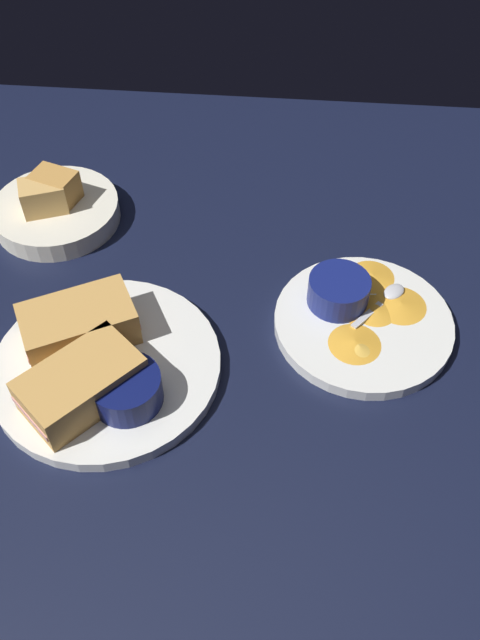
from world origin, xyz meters
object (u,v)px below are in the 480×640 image
(spoon_by_dark_ramekin, at_px, (110,358))
(bread_basket_rear, at_px, (55,208))
(ramekin_light_gravy, at_px, (339,290))
(plate_sandwich_main, at_px, (107,366))
(ramekin_dark_sauce, at_px, (126,388))
(spoon_by_gravy_ramekin, at_px, (388,297))
(sandwich_half_near, at_px, (79,324))
(sandwich_half_far, at_px, (82,384))
(plate_chips_companion, at_px, (363,323))

(spoon_by_dark_ramekin, relative_size, bread_basket_rear, 0.51)
(bread_basket_rear, bearing_deg, ramekin_light_gravy, -18.99)
(plate_sandwich_main, xyz_separation_m, ramekin_dark_sauce, (0.04, -0.05, 0.03))
(ramekin_dark_sauce, xyz_separation_m, spoon_by_gravy_ramekin, (0.30, 0.18, -0.02))
(sandwich_half_near, xyz_separation_m, sandwich_half_far, (0.02, -0.09, 0.00))
(plate_chips_companion, bearing_deg, ramekin_light_gravy, 140.19)
(sandwich_half_far, distance_m, spoon_by_dark_ramekin, 0.06)
(ramekin_dark_sauce, distance_m, spoon_by_gravy_ramekin, 0.35)
(plate_chips_companion, distance_m, spoon_by_gravy_ramekin, 0.05)
(plate_sandwich_main, bearing_deg, sandwich_half_far, -103.87)
(ramekin_light_gravy, xyz_separation_m, bread_basket_rear, (-0.40, 0.14, -0.01))
(bread_basket_rear, bearing_deg, plate_sandwich_main, -63.17)
(ramekin_dark_sauce, relative_size, spoon_by_gravy_ramekin, 0.94)
(sandwich_half_far, bearing_deg, bread_basket_rear, 111.08)
(sandwich_half_far, bearing_deg, ramekin_light_gravy, 31.39)
(spoon_by_dark_ramekin, height_order, bread_basket_rear, bread_basket_rear)
(plate_chips_companion, xyz_separation_m, ramekin_light_gravy, (-0.03, 0.03, 0.03))
(spoon_by_gravy_ramekin, bearing_deg, bread_basket_rear, 164.47)
(ramekin_dark_sauce, bearing_deg, spoon_by_gravy_ramekin, 31.17)
(sandwich_half_far, bearing_deg, spoon_by_gravy_ramekin, 27.64)
(ramekin_dark_sauce, xyz_separation_m, plate_chips_companion, (0.27, 0.14, -0.03))
(plate_sandwich_main, xyz_separation_m, sandwich_half_near, (-0.04, 0.04, 0.03))
(ramekin_dark_sauce, bearing_deg, plate_sandwich_main, 127.13)
(plate_sandwich_main, bearing_deg, ramekin_dark_sauce, -52.87)
(sandwich_half_far, xyz_separation_m, ramekin_dark_sauce, (0.05, 0.00, -0.00))
(ramekin_dark_sauce, distance_m, ramekin_light_gravy, 0.29)
(sandwich_half_near, relative_size, ramekin_light_gravy, 1.95)
(sandwich_half_near, xyz_separation_m, ramekin_light_gravy, (0.31, 0.09, -0.00))
(spoon_by_gravy_ramekin, height_order, bread_basket_rear, bread_basket_rear)
(spoon_by_gravy_ramekin, bearing_deg, ramekin_light_gravy, -172.03)
(sandwich_half_far, height_order, spoon_by_dark_ramekin, sandwich_half_far)
(ramekin_dark_sauce, height_order, spoon_by_gravy_ramekin, ramekin_dark_sauce)
(sandwich_half_near, relative_size, sandwich_half_far, 1.02)
(sandwich_half_near, xyz_separation_m, ramekin_dark_sauce, (0.07, -0.08, -0.00))
(sandwich_half_near, xyz_separation_m, bread_basket_rear, (-0.10, 0.23, -0.02))
(sandwich_half_far, height_order, ramekin_light_gravy, sandwich_half_far)
(plate_sandwich_main, height_order, sandwich_half_near, sandwich_half_near)
(ramekin_light_gravy, bearing_deg, ramekin_dark_sauce, -143.81)
(sandwich_half_near, distance_m, ramekin_light_gravy, 0.32)
(ramekin_dark_sauce, distance_m, bread_basket_rear, 0.35)
(plate_sandwich_main, relative_size, sandwich_half_far, 1.83)
(plate_sandwich_main, relative_size, ramekin_light_gravy, 3.49)
(sandwich_half_near, distance_m, ramekin_dark_sauce, 0.11)
(spoon_by_dark_ramekin, bearing_deg, sandwich_half_far, -107.95)
(sandwich_half_near, height_order, spoon_by_gravy_ramekin, sandwich_half_near)
(sandwich_half_far, height_order, spoon_by_gravy_ramekin, sandwich_half_far)
(plate_chips_companion, height_order, spoon_by_gravy_ramekin, spoon_by_gravy_ramekin)
(ramekin_light_gravy, relative_size, bread_basket_rear, 0.43)
(ramekin_light_gravy, bearing_deg, sandwich_half_near, -164.14)
(sandwich_half_near, distance_m, bread_basket_rear, 0.25)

